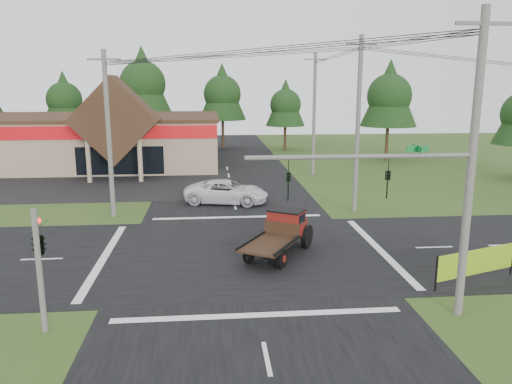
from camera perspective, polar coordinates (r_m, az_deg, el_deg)
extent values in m
plane|color=#304B1A|center=(25.55, -1.29, -7.03)|extent=(120.00, 120.00, 0.00)
cube|color=black|center=(25.54, -1.29, -7.01)|extent=(12.00, 120.00, 0.02)
cube|color=black|center=(25.54, -1.29, -7.01)|extent=(120.00, 12.00, 0.02)
cube|color=black|center=(45.59, -20.86, 0.80)|extent=(28.00, 14.00, 0.02)
cube|color=tan|center=(56.25, -20.08, 5.46)|extent=(30.00, 15.00, 5.00)
cube|color=#332015|center=(56.04, -20.27, 8.05)|extent=(30.40, 15.40, 0.30)
cube|color=#B80E12|center=(48.87, -22.43, 6.25)|extent=(30.00, 0.12, 1.20)
cube|color=#332015|center=(46.43, -15.74, 7.93)|extent=(7.78, 4.00, 7.78)
cylinder|color=tan|center=(45.57, -18.61, 3.50)|extent=(0.40, 0.40, 4.00)
cylinder|color=tan|center=(44.76, -13.11, 3.67)|extent=(0.40, 0.40, 4.00)
cube|color=black|center=(47.79, -15.27, 3.48)|extent=(8.00, 0.08, 2.60)
cylinder|color=#595651|center=(19.54, 22.87, -3.37)|extent=(0.24, 0.24, 7.00)
cylinder|color=#595651|center=(17.50, 11.89, 3.99)|extent=(8.00, 0.16, 0.16)
imported|color=black|center=(17.99, 14.80, 0.83)|extent=(0.16, 0.20, 1.00)
imported|color=black|center=(17.11, 3.71, 0.64)|extent=(0.16, 0.20, 1.00)
cube|color=#0C6626|center=(18.16, 17.99, 4.74)|extent=(0.80, 0.04, 0.22)
cylinder|color=#595651|center=(18.65, -23.50, -8.35)|extent=(0.20, 0.20, 4.40)
imported|color=black|center=(18.38, -23.71, -3.74)|extent=(0.53, 2.48, 1.00)
sphere|color=#FF0C0C|center=(18.47, -23.62, -3.02)|extent=(0.18, 0.18, 0.18)
cylinder|color=#595651|center=(19.13, 23.36, 2.41)|extent=(0.30, 0.30, 11.00)
cube|color=#595651|center=(19.01, 24.67, 17.12)|extent=(2.00, 0.12, 0.12)
cylinder|color=#595651|center=(32.84, -16.48, 6.19)|extent=(0.30, 0.30, 10.50)
cube|color=#595651|center=(32.72, -16.98, 14.31)|extent=(2.00, 0.12, 0.12)
cylinder|color=#595651|center=(33.58, 11.56, 7.42)|extent=(0.30, 0.30, 11.50)
cube|color=#595651|center=(33.56, 11.95, 16.21)|extent=(2.00, 0.12, 0.12)
cylinder|color=#595651|center=(47.14, 6.66, 8.73)|extent=(0.30, 0.30, 11.20)
cube|color=#595651|center=(47.10, 6.81, 14.81)|extent=(2.00, 0.12, 0.12)
cylinder|color=#332316|center=(68.89, -20.77, 5.90)|extent=(0.36, 0.36, 3.50)
cone|color=#1A3213|center=(68.59, -21.09, 10.09)|extent=(5.60, 5.60, 6.60)
sphere|color=#1A3213|center=(68.60, -21.07, 9.84)|extent=(4.40, 4.40, 4.40)
cylinder|color=#332316|center=(65.89, -12.57, 6.60)|extent=(0.36, 0.36, 4.55)
cone|color=#1A3213|center=(65.60, -12.84, 12.31)|extent=(7.28, 7.28, 8.58)
sphere|color=#1A3213|center=(65.60, -12.83, 11.97)|extent=(5.72, 5.72, 5.72)
cylinder|color=#332316|center=(66.40, -3.81, 6.60)|extent=(0.36, 0.36, 3.85)
cone|color=#1A3213|center=(66.09, -3.88, 11.40)|extent=(6.16, 6.16, 7.26)
sphere|color=#1A3213|center=(66.09, -3.87, 11.12)|extent=(4.84, 4.84, 4.84)
cylinder|color=#332316|center=(65.14, 3.34, 6.19)|extent=(0.36, 0.36, 3.15)
cone|color=#1A3213|center=(64.82, 3.39, 10.19)|extent=(5.04, 5.04, 5.94)
sphere|color=#1A3213|center=(64.83, 3.38, 9.95)|extent=(3.96, 3.96, 3.96)
cylinder|color=#332316|center=(57.88, 14.71, 5.40)|extent=(0.36, 0.36, 3.85)
cone|color=#1A3213|center=(57.52, 15.02, 10.90)|extent=(6.16, 6.16, 7.26)
sphere|color=#1A3213|center=(57.52, 15.00, 10.57)|extent=(4.84, 4.84, 4.84)
imported|color=white|center=(35.99, -3.38, 0.03)|extent=(6.41, 3.99, 1.65)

